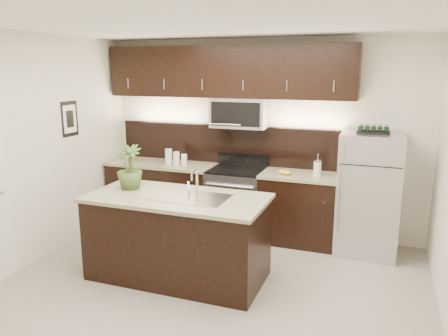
% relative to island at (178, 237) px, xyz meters
% --- Properties ---
extents(ground, '(4.50, 4.50, 0.00)m').
position_rel_island_xyz_m(ground, '(0.44, -0.20, -0.47)').
color(ground, gray).
rests_on(ground, ground).
extents(room_walls, '(4.52, 4.02, 2.71)m').
position_rel_island_xyz_m(room_walls, '(0.33, -0.24, 1.22)').
color(room_walls, silver).
rests_on(room_walls, ground).
extents(counter_run, '(3.51, 0.65, 0.94)m').
position_rel_island_xyz_m(counter_run, '(-0.02, 1.49, -0.00)').
color(counter_run, black).
rests_on(counter_run, ground).
extents(upper_fixtures, '(3.49, 0.40, 1.66)m').
position_rel_island_xyz_m(upper_fixtures, '(0.01, 1.64, 1.67)').
color(upper_fixtures, black).
rests_on(upper_fixtures, counter_run).
extents(island, '(1.96, 0.96, 0.94)m').
position_rel_island_xyz_m(island, '(0.00, 0.00, 0.00)').
color(island, black).
rests_on(island, ground).
extents(sink_faucet, '(0.84, 0.50, 0.28)m').
position_rel_island_xyz_m(sink_faucet, '(0.15, 0.01, 0.48)').
color(sink_faucet, silver).
rests_on(sink_faucet, island).
extents(refrigerator, '(0.74, 0.67, 1.53)m').
position_rel_island_xyz_m(refrigerator, '(1.94, 1.43, 0.29)').
color(refrigerator, '#B2B2B7').
rests_on(refrigerator, ground).
extents(wine_rack, '(0.38, 0.23, 0.09)m').
position_rel_island_xyz_m(wine_rack, '(1.94, 1.43, 1.10)').
color(wine_rack, black).
rests_on(wine_rack, refrigerator).
extents(plant, '(0.31, 0.31, 0.51)m').
position_rel_island_xyz_m(plant, '(-0.63, 0.09, 0.72)').
color(plant, '#385220').
rests_on(plant, island).
extents(canisters, '(0.33, 0.11, 0.22)m').
position_rel_island_xyz_m(canisters, '(-0.75, 1.45, 0.57)').
color(canisters, silver).
rests_on(canisters, counter_run).
extents(french_press, '(0.10, 0.10, 0.29)m').
position_rel_island_xyz_m(french_press, '(1.29, 1.44, 0.58)').
color(french_press, silver).
rests_on(french_press, counter_run).
extents(bananas, '(0.22, 0.19, 0.06)m').
position_rel_island_xyz_m(bananas, '(0.84, 1.41, 0.50)').
color(bananas, gold).
rests_on(bananas, counter_run).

